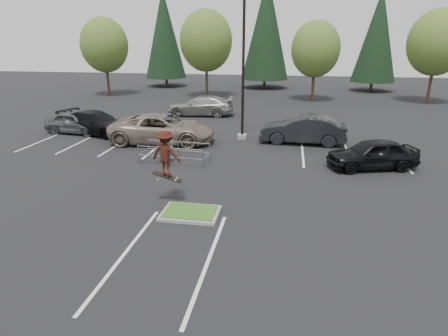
% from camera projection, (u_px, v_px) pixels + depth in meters
% --- Properties ---
extents(ground, '(120.00, 120.00, 0.00)m').
position_uv_depth(ground, '(190.00, 215.00, 14.49)').
color(ground, black).
rests_on(ground, ground).
extents(grass_median, '(2.20, 1.60, 0.16)m').
position_uv_depth(grass_median, '(190.00, 213.00, 14.47)').
color(grass_median, gray).
rests_on(grass_median, ground).
extents(stall_lines, '(22.62, 17.60, 0.01)m').
position_uv_depth(stall_lines, '(194.00, 164.00, 20.32)').
color(stall_lines, white).
rests_on(stall_lines, ground).
extents(light_pole, '(0.70, 0.60, 10.12)m').
position_uv_depth(light_pole, '(243.00, 70.00, 24.10)').
color(light_pole, gray).
rests_on(light_pole, ground).
extents(decid_a, '(5.44, 5.44, 8.91)m').
position_uv_depth(decid_a, '(105.00, 47.00, 43.55)').
color(decid_a, '#38281C').
rests_on(decid_a, ground).
extents(decid_b, '(5.89, 5.89, 9.64)m').
position_uv_depth(decid_b, '(206.00, 43.00, 41.93)').
color(decid_b, '#38281C').
rests_on(decid_b, ground).
extents(decid_c, '(5.12, 5.12, 8.38)m').
position_uv_depth(decid_c, '(315.00, 51.00, 39.59)').
color(decid_c, '#38281C').
rests_on(decid_c, ground).
extents(decid_d, '(5.76, 5.76, 9.43)m').
position_uv_depth(decid_d, '(437.00, 45.00, 37.91)').
color(decid_d, '#38281C').
rests_on(decid_d, ground).
extents(conif_a, '(5.72, 5.72, 13.00)m').
position_uv_depth(conif_a, '(164.00, 34.00, 51.69)').
color(conif_a, '#38281C').
rests_on(conif_a, ground).
extents(conif_b, '(6.38, 6.38, 14.50)m').
position_uv_depth(conif_b, '(266.00, 28.00, 49.65)').
color(conif_b, '#38281C').
rests_on(conif_b, ground).
extents(conif_c, '(5.50, 5.50, 12.50)m').
position_uv_depth(conif_c, '(378.00, 36.00, 46.78)').
color(conif_c, '#38281C').
rests_on(conif_c, ground).
extents(cart_corral, '(3.80, 1.60, 1.05)m').
position_uv_depth(cart_corral, '(167.00, 150.00, 20.51)').
color(cart_corral, gray).
rests_on(cart_corral, ground).
extents(skateboarder, '(1.32, 0.91, 2.16)m').
position_uv_depth(skateboarder, '(166.00, 154.00, 14.93)').
color(skateboarder, black).
rests_on(skateboarder, ground).
extents(car_l_tan, '(6.94, 3.64, 1.86)m').
position_uv_depth(car_l_tan, '(162.00, 129.00, 24.26)').
color(car_l_tan, gray).
rests_on(car_l_tan, ground).
extents(car_l_black, '(6.03, 3.73, 1.63)m').
position_uv_depth(car_l_black, '(95.00, 123.00, 26.55)').
color(car_l_black, black).
rests_on(car_l_black, ground).
extents(car_l_grey, '(4.72, 2.37, 1.54)m').
position_uv_depth(car_l_grey, '(75.00, 123.00, 26.81)').
color(car_l_grey, '#4A4C52').
rests_on(car_l_grey, ground).
extents(car_r_charc, '(5.54, 2.13, 1.80)m').
position_uv_depth(car_r_charc, '(303.00, 130.00, 24.18)').
color(car_r_charc, black).
rests_on(car_r_charc, ground).
extents(car_r_black, '(4.93, 3.05, 1.57)m').
position_uv_depth(car_r_black, '(373.00, 154.00, 19.47)').
color(car_r_black, black).
rests_on(car_r_black, ground).
extents(car_far_silver, '(6.03, 2.84, 1.70)m').
position_uv_depth(car_far_silver, '(200.00, 106.00, 33.10)').
color(car_far_silver, gray).
rests_on(car_far_silver, ground).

